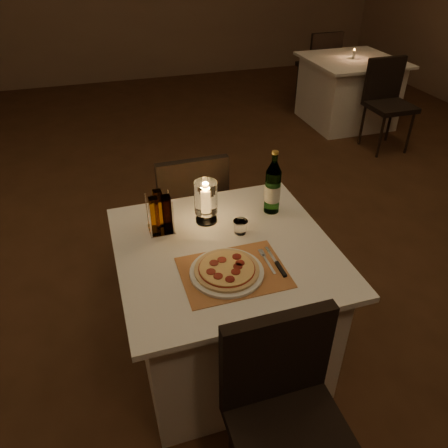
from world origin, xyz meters
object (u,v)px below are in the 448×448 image
object	(u,v)px
water_bottle	(273,188)
plate	(227,272)
hurricane_candle	(206,199)
chair_far	(191,205)
pizza	(227,269)
main_table	(225,304)
tumbler	(240,227)
neighbor_table_right	(348,91)
chair_near	(284,404)

from	to	relation	value
water_bottle	plate	bearing A→B (deg)	-132.44
water_bottle	hurricane_candle	xyz separation A→B (m)	(-0.35, 0.01, -0.01)
chair_far	pizza	xyz separation A→B (m)	(-0.05, -0.89, 0.22)
chair_far	water_bottle	size ratio (longest dim) A/B	2.64
main_table	tumbler	xyz separation A→B (m)	(0.10, 0.09, 0.40)
chair_far	water_bottle	bearing A→B (deg)	-56.09
tumbler	hurricane_candle	size ratio (longest dim) A/B	0.32
main_table	water_bottle	xyz separation A→B (m)	(0.33, 0.23, 0.50)
pizza	chair_far	bearing A→B (deg)	86.80
neighbor_table_right	hurricane_candle	bearing A→B (deg)	-132.72
chair_far	plate	bearing A→B (deg)	-93.20
tumbler	main_table	bearing A→B (deg)	-139.58
chair_far	main_table	bearing A→B (deg)	-90.00
water_bottle	chair_far	bearing A→B (deg)	123.91
pizza	neighbor_table_right	world-z (taller)	pizza
hurricane_candle	pizza	bearing A→B (deg)	-93.42
plate	water_bottle	xyz separation A→B (m)	(0.38, 0.41, 0.13)
pizza	neighbor_table_right	distance (m)	3.94
main_table	chair_far	distance (m)	0.74
main_table	hurricane_candle	size ratio (longest dim) A/B	4.52
neighbor_table_right	chair_far	bearing A→B (deg)	-138.07
pizza	plate	bearing A→B (deg)	128.90
plate	tumbler	world-z (taller)	tumbler
chair_near	plate	world-z (taller)	chair_near
tumbler	hurricane_candle	xyz separation A→B (m)	(-0.13, 0.15, 0.09)
pizza	hurricane_candle	bearing A→B (deg)	86.58
main_table	neighbor_table_right	size ratio (longest dim) A/B	1.00
main_table	tumbler	size ratio (longest dim) A/B	14.10
chair_far	neighbor_table_right	distance (m)	3.24
main_table	chair_far	world-z (taller)	chair_far
pizza	neighbor_table_right	size ratio (longest dim) A/B	0.28
main_table	pizza	bearing A→B (deg)	-105.50
main_table	tumbler	world-z (taller)	tumbler
main_table	pizza	distance (m)	0.44
chair_far	plate	distance (m)	0.92
chair_near	water_bottle	bearing A→B (deg)	71.00
pizza	water_bottle	xyz separation A→B (m)	(0.38, 0.41, 0.11)
chair_far	neighbor_table_right	size ratio (longest dim) A/B	0.90
chair_near	hurricane_candle	size ratio (longest dim) A/B	4.06
water_bottle	hurricane_candle	size ratio (longest dim) A/B	1.54
main_table	chair_far	bearing A→B (deg)	90.00
chair_near	pizza	world-z (taller)	chair_near
plate	pizza	bearing A→B (deg)	-51.10
plate	hurricane_candle	world-z (taller)	hurricane_candle
plate	hurricane_candle	size ratio (longest dim) A/B	1.45
plate	chair_far	bearing A→B (deg)	86.80
pizza	tumbler	distance (m)	0.31
tumbler	neighbor_table_right	distance (m)	3.64
tumbler	water_bottle	xyz separation A→B (m)	(0.22, 0.14, 0.10)
tumbler	neighbor_table_right	size ratio (longest dim) A/B	0.07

